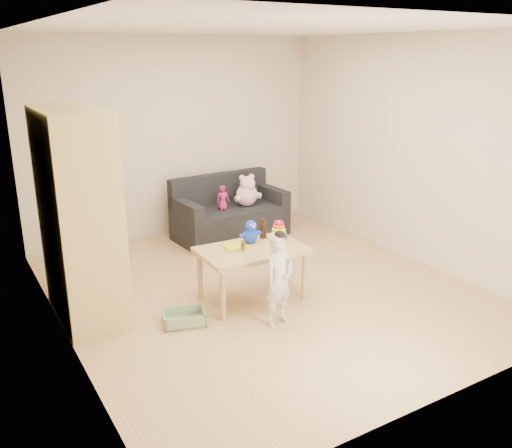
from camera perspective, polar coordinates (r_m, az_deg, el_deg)
room at (r=5.33m, az=0.92°, el=5.88°), size 4.50×4.50×4.50m
wardrobe at (r=5.15m, az=-18.13°, el=0.74°), size 0.54×1.07×1.93m
sofa at (r=7.27m, az=-2.69°, el=0.21°), size 1.51×0.82×0.41m
play_table at (r=5.43m, az=-0.41°, el=-5.28°), size 1.06×0.69×0.55m
storage_bin at (r=5.10m, az=-7.55°, el=-9.72°), size 0.45×0.38×0.11m
toddler at (r=4.90m, az=2.42°, el=-5.97°), size 0.36×0.28×0.85m
pink_bear at (r=7.25m, az=-0.98°, el=3.34°), size 0.35×0.31×0.36m
doll at (r=7.05m, az=-3.52°, el=2.74°), size 0.18×0.14×0.32m
ring_stacker at (r=5.52m, az=2.40°, el=-0.93°), size 0.19×0.19×0.21m
brown_bottle at (r=5.60m, az=0.76°, el=-0.61°), size 0.07×0.07×0.20m
blue_plush at (r=5.44m, az=-0.61°, el=-0.76°), size 0.22×0.19×0.24m
wooden_figure at (r=5.23m, az=-1.38°, el=-2.28°), size 0.06×0.05×0.12m
yellow_book at (r=5.37m, az=-2.23°, el=-2.34°), size 0.25×0.25×0.02m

